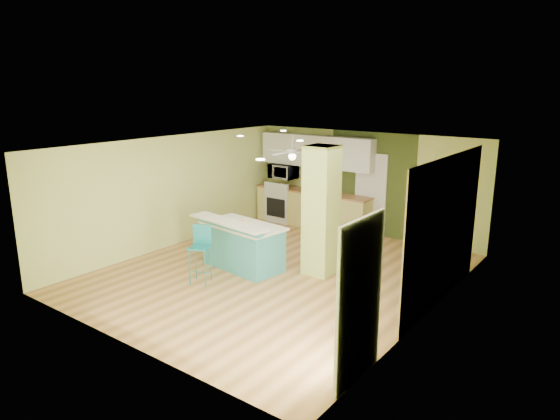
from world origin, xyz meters
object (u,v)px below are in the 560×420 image
object	(u,v)px
canister	(246,223)
side_counter	(431,268)
bar_stool	(201,244)
peninsula	(242,245)
fruit_bowl	(329,192)

from	to	relation	value
canister	side_counter	bearing A→B (deg)	20.34
bar_stool	canister	xyz separation A→B (m)	(0.33, 0.91, 0.26)
peninsula	fruit_bowl	distance (m)	3.40
peninsula	canister	world-z (taller)	canister
side_counter	fruit_bowl	size ratio (longest dim) A/B	4.64
fruit_bowl	canister	xyz separation A→B (m)	(0.26, -3.47, 0.01)
bar_stool	peninsula	bearing A→B (deg)	58.12
bar_stool	canister	bearing A→B (deg)	45.07
bar_stool	fruit_bowl	bearing A→B (deg)	64.23
peninsula	canister	bearing A→B (deg)	-20.40
peninsula	bar_stool	world-z (taller)	bar_stool
peninsula	canister	xyz separation A→B (m)	(0.21, -0.11, 0.50)
canister	peninsula	bearing A→B (deg)	152.53
peninsula	side_counter	world-z (taller)	peninsula
side_counter	peninsula	bearing A→B (deg)	-162.38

